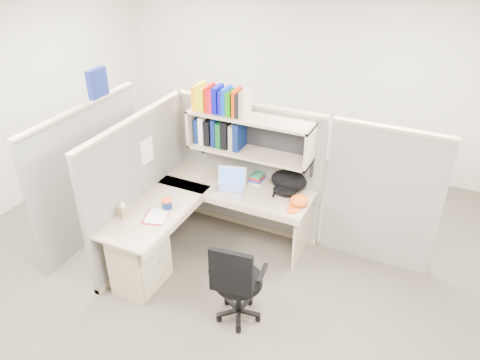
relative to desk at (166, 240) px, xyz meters
The scene contains 14 objects.
ground 0.66m from the desk, 35.01° to the left, with size 6.00×6.00×0.00m, color #36322A.
room_shell 1.28m from the desk, 35.01° to the left, with size 6.00×6.00×6.00m.
cubicle 0.88m from the desk, 86.86° to the left, with size 3.79×1.84×1.95m.
desk is the anchor object (origin of this frame).
laptop 0.96m from the desk, 65.30° to the left, with size 0.32×0.32×0.23m, color silver, non-canonical shape.
backpack 1.44m from the desk, 45.90° to the left, with size 0.41×0.32×0.24m, color black, non-canonical shape.
orange_cap 1.47m from the desk, 34.67° to the left, with size 0.20×0.23×0.11m, color #DE4C13, non-canonical shape.
snack_canister 0.39m from the desk, 112.04° to the left, with size 0.11×0.11×0.11m.
tissue_box 0.57m from the desk, 160.68° to the right, with size 0.11×0.11×0.18m, color #957C54, non-canonical shape.
mouse 0.89m from the desk, 49.84° to the left, with size 0.08×0.05×0.03m, color #88A2C1.
paper_cup 1.10m from the desk, 70.64° to the left, with size 0.07×0.07×0.11m, color silver.
book_stack 1.27m from the desk, 62.18° to the left, with size 0.15×0.21×0.10m, color gray, non-canonical shape.
loose_paper 0.31m from the desk, behind, with size 0.20×0.27×0.00m, color silver, non-canonical shape.
task_chair 1.02m from the desk, 17.26° to the right, with size 0.53×0.48×0.96m.
Camera 1 is at (1.97, -3.51, 3.48)m, focal length 35.00 mm.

